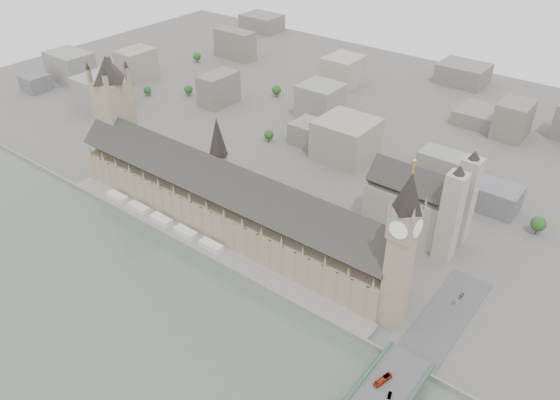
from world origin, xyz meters
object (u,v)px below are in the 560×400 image
Objects in this scene: red_bus_north at (383,380)px; car_silver at (390,395)px; westminster_abbey at (419,204)px; car_approach at (461,296)px; victoria_tower at (115,111)px; elizabeth_tower at (402,242)px; palace_of_westminster at (226,201)px.

red_bus_north is 2.55× the size of car_silver.
westminster_abbey is 77.57m from car_approach.
car_silver is 86.73m from car_approach.
victoria_tower reaches higher than car_approach.
elizabeth_tower is 25.23× the size of car_silver.
car_silver is at bearing -13.93° from victoria_tower.
palace_of_westminster is 134.09m from westminster_abbey.
westminster_abbey is 15.96× the size of car_silver.
car_approach is at bearing 50.82° from elizabeth_tower.
westminster_abbey is at bearing 34.17° from palace_of_westminster.
elizabeth_tower is 96.91m from westminster_abbey.
car_silver is at bearing -24.64° from red_bus_north.
victoria_tower is at bearing 176.04° from elizabeth_tower.
elizabeth_tower is at bearing -131.34° from car_approach.
westminster_abbey reaches higher than red_bus_north.
car_approach is (6.91, 81.43, -0.76)m from red_bus_north.
westminster_abbey is 150.95m from car_silver.
victoria_tower reaches higher than palace_of_westminster.
car_approach is at bearing 3.10° from victoria_tower.
westminster_abbey is at bearing 123.29° from red_bus_north.
palace_of_westminster is 126.41m from victoria_tower.
elizabeth_tower is 1.07× the size of victoria_tower.
red_bus_north is (20.43, -47.88, -46.32)m from elizabeth_tower.
victoria_tower is 1.47× the size of westminster_abbey.
car_silver is at bearing -21.46° from palace_of_westminster.
westminster_abbey is 13.16× the size of car_approach.
red_bus_north is at bearing 124.54° from car_silver.
palace_of_westminster is at bearing -2.96° from victoria_tower.
red_bus_north is at bearing -97.01° from car_approach.
elizabeth_tower reaches higher than car_silver.
westminster_abbey reaches higher than palace_of_westminster.
victoria_tower is 244.79m from westminster_abbey.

